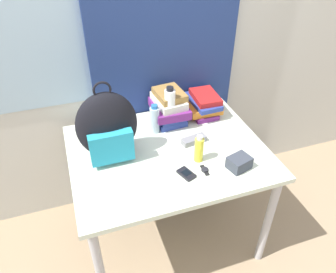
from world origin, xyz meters
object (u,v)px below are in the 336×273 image
book_stack_center (203,104)px  sunglasses_case (194,140)px  book_stack_left (169,107)px  backpack (107,127)px  sports_bottle (170,109)px  sunscreen_bottle (199,149)px  wristwatch (205,170)px  cell_phone (186,174)px  camera_pouch (239,163)px  water_bottle (155,119)px

book_stack_center → sunglasses_case: bearing=-122.9°
book_stack_left → sunglasses_case: bearing=-76.4°
book_stack_center → backpack: bearing=-160.9°
sports_bottle → sunscreen_bottle: (0.05, -0.35, -0.06)m
wristwatch → sports_bottle: bearing=96.1°
cell_phone → camera_pouch: bearing=-7.5°
backpack → camera_pouch: bearing=-27.4°
book_stack_left → wristwatch: bearing=-87.1°
backpack → book_stack_left: backpack is taller
book_stack_center → sunscreen_bottle: (-0.22, -0.43, 0.00)m
sports_bottle → water_bottle: bearing=-174.5°
cell_phone → wristwatch: size_ratio=1.32×
wristwatch → camera_pouch: bearing=-11.5°
camera_pouch → sunscreen_bottle: bearing=144.5°
book_stack_left → sunscreen_bottle: 0.43m
sports_bottle → sunscreen_bottle: sports_bottle is taller
cell_phone → book_stack_left: bearing=81.1°
backpack → cell_phone: backpack is taller
book_stack_center → cell_phone: size_ratio=2.47×
sunglasses_case → cell_phone: bearing=-120.4°
backpack → sunglasses_case: (0.49, -0.04, -0.18)m
sunglasses_case → wristwatch: 0.25m
book_stack_center → cell_phone: bearing=-121.7°
backpack → wristwatch: 0.57m
sunglasses_case → camera_pouch: camera_pouch is taller
sunscreen_bottle → wristwatch: size_ratio=1.97×
cell_phone → wristwatch: bearing=-0.3°
sunscreen_bottle → sunglasses_case: 0.17m
backpack → camera_pouch: (0.64, -0.33, -0.16)m
backpack → book_stack_center: bearing=19.1°
backpack → book_stack_center: (0.67, 0.23, -0.12)m
book_stack_left → sports_bottle: sports_bottle is taller
book_stack_center → sports_bottle: bearing=-162.4°
book_stack_left → water_bottle: bearing=-145.2°
camera_pouch → sunglasses_case: bearing=116.9°
sunscreen_bottle → wristwatch: 0.12m
book_stack_left → sunscreen_bottle: (0.03, -0.43, -0.03)m
water_bottle → cell_phone: water_bottle is taller
book_stack_center → sunglasses_case: (-0.18, -0.28, -0.06)m
cell_phone → wristwatch: cell_phone is taller
sunscreen_bottle → cell_phone: bearing=-139.5°
water_bottle → sunscreen_bottle: size_ratio=1.15×
water_bottle → cell_phone: size_ratio=1.72×
backpack → camera_pouch: 0.74m
water_bottle → sports_bottle: (0.10, 0.01, 0.05)m
cell_phone → sunglasses_case: bearing=59.6°
wristwatch → book_stack_left: bearing=92.9°
water_bottle → wristwatch: size_ratio=2.26×
camera_pouch → water_bottle: bearing=125.3°
book_stack_center → camera_pouch: 0.57m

